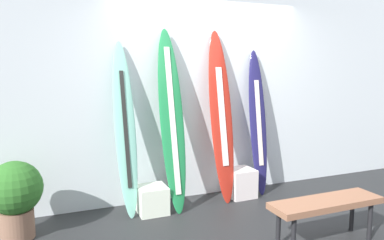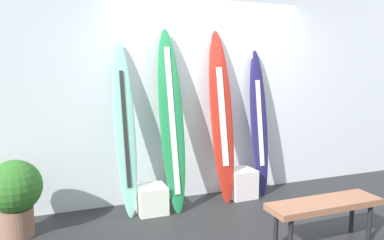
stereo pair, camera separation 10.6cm
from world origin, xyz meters
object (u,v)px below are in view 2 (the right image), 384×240
object	(u,v)px
display_block_center	(152,199)
potted_plant	(15,193)
surfboard_seafoam	(125,130)
display_block_left	(241,183)
surfboard_emerald	(172,120)
surfboard_crimson	(222,118)
surfboard_navy	(259,124)
bench	(324,207)

from	to	relation	value
display_block_center	potted_plant	size ratio (longest dim) A/B	0.42
surfboard_seafoam	display_block_left	bearing A→B (deg)	-0.65
surfboard_emerald	display_block_left	distance (m)	1.29
potted_plant	surfboard_seafoam	bearing A→B (deg)	11.15
surfboard_seafoam	display_block_center	bearing A→B (deg)	-22.05
surfboard_seafoam	surfboard_crimson	world-z (taller)	surfboard_crimson
surfboard_crimson	potted_plant	xyz separation A→B (m)	(-2.34, -0.22, -0.60)
surfboard_crimson	potted_plant	distance (m)	2.42
surfboard_navy	bench	distance (m)	1.59
surfboard_seafoam	surfboard_crimson	xyz separation A→B (m)	(1.20, 0.00, 0.08)
surfboard_emerald	surfboard_seafoam	bearing A→B (deg)	174.96
surfboard_emerald	potted_plant	distance (m)	1.79
surfboard_seafoam	surfboard_crimson	distance (m)	1.21
display_block_center	surfboard_crimson	bearing A→B (deg)	6.65
surfboard_navy	display_block_left	xyz separation A→B (m)	(-0.28, -0.06, -0.75)
surfboard_crimson	display_block_center	world-z (taller)	surfboard_crimson
display_block_left	bench	world-z (taller)	bench
surfboard_seafoam	potted_plant	distance (m)	1.27
display_block_left	bench	distance (m)	1.44
display_block_left	bench	bearing A→B (deg)	-85.65
surfboard_seafoam	display_block_center	xyz separation A→B (m)	(0.27, -0.11, -0.81)
surfboard_navy	surfboard_crimson	bearing A→B (deg)	-175.84
potted_plant	bench	size ratio (longest dim) A/B	0.69
surfboard_crimson	bench	xyz separation A→B (m)	(0.39, -1.44, -0.67)
surfboard_seafoam	surfboard_navy	distance (m)	1.76
surfboard_navy	surfboard_emerald	bearing A→B (deg)	-175.88
surfboard_crimson	display_block_left	size ratio (longest dim) A/B	5.80
display_block_center	potted_plant	bearing A→B (deg)	-175.31
surfboard_emerald	display_block_left	size ratio (longest dim) A/B	5.79
surfboard_emerald	surfboard_crimson	size ratio (longest dim) A/B	1.00
surfboard_seafoam	display_block_left	size ratio (longest dim) A/B	5.36
surfboard_seafoam	surfboard_navy	size ratio (longest dim) A/B	1.04
surfboard_seafoam	bench	bearing A→B (deg)	-42.23
surfboard_seafoam	surfboard_navy	xyz separation A→B (m)	(1.76, 0.04, -0.04)
surfboard_crimson	bench	bearing A→B (deg)	-74.95
surfboard_emerald	surfboard_navy	world-z (taller)	surfboard_emerald
surfboard_navy	surfboard_seafoam	bearing A→B (deg)	-178.67
surfboard_navy	potted_plant	size ratio (longest dim) A/B	2.44
display_block_center	bench	world-z (taller)	bench
surfboard_seafoam	potted_plant	world-z (taller)	surfboard_seafoam
potted_plant	bench	distance (m)	2.99
surfboard_navy	display_block_left	size ratio (longest dim) A/B	5.16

